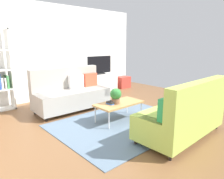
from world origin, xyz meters
name	(u,v)px	position (x,y,z in m)	size (l,w,h in m)	color
ground_plane	(113,120)	(0.00, 0.00, 0.00)	(7.68, 7.68, 0.00)	brown
wall_far	(53,52)	(0.00, 2.80, 1.45)	(6.40, 0.12, 2.90)	white
area_rug	(124,123)	(0.03, -0.33, 0.01)	(2.90, 2.20, 0.01)	slate
couch_beige	(71,93)	(-0.30, 1.29, 0.45)	(1.92, 0.88, 1.10)	gray
couch_green	(184,115)	(0.36, -1.55, 0.44)	(1.92, 0.88, 1.10)	#A3BC4C
coffee_table	(119,104)	(0.08, -0.13, 0.39)	(1.10, 0.56, 0.42)	#B7844C
tv_console	(99,83)	(1.56, 2.46, 0.32)	(1.40, 0.44, 0.64)	silver
tv	(100,65)	(1.56, 2.44, 0.95)	(1.00, 0.20, 0.64)	black
storage_trunk	(123,82)	(2.66, 2.36, 0.22)	(0.52, 0.40, 0.44)	#B2382D
potted_plant	(116,95)	(-0.03, -0.14, 0.61)	(0.25, 0.25, 0.35)	brown
table_book_0	(113,103)	(-0.08, -0.09, 0.43)	(0.24, 0.18, 0.03)	#3359B2
table_book_1	(113,102)	(-0.08, -0.09, 0.46)	(0.24, 0.18, 0.03)	#262626
vase_0	(85,73)	(0.98, 2.51, 0.71)	(0.08, 0.08, 0.14)	silver
bottle_0	(90,73)	(1.13, 2.42, 0.73)	(0.05, 0.05, 0.18)	gold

